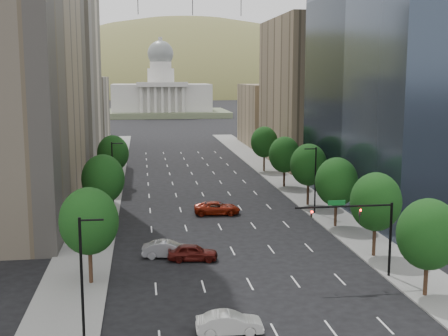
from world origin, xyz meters
name	(u,v)px	position (x,y,z in m)	size (l,w,h in m)	color
sidewalk_left	(97,212)	(-15.50, 60.00, 0.07)	(6.00, 200.00, 0.15)	slate
sidewalk_right	(318,205)	(15.50, 60.00, 0.07)	(6.00, 200.00, 0.15)	slate
midrise_cream_left	(61,80)	(-25.00, 103.00, 17.50)	(14.00, 30.00, 35.00)	beige
filler_left	(80,112)	(-25.00, 136.00, 9.00)	(14.00, 26.00, 18.00)	beige
parking_tan_right	(306,92)	(25.00, 100.00, 15.00)	(14.00, 30.00, 30.00)	#8C7759
filler_right	(271,115)	(25.00, 133.00, 8.00)	(14.00, 26.00, 16.00)	#8C7759
tree_right_0	(428,234)	(14.00, 25.00, 5.39)	(5.20, 5.20, 8.39)	#382316
tree_right_1	(376,202)	(14.00, 36.00, 5.75)	(5.20, 5.20, 8.75)	#382316
tree_right_2	(336,182)	(14.00, 48.00, 5.60)	(5.20, 5.20, 8.61)	#382316
tree_right_3	(309,165)	(14.00, 60.00, 5.89)	(5.20, 5.20, 8.89)	#382316
tree_right_4	(284,155)	(14.00, 74.00, 5.46)	(5.20, 5.20, 8.46)	#382316
tree_right_5	(264,142)	(14.00, 90.00, 5.75)	(5.20, 5.20, 8.75)	#382316
tree_left_0	(89,221)	(-14.00, 32.00, 5.75)	(5.20, 5.20, 8.75)	#382316
tree_left_1	(103,179)	(-14.00, 52.00, 5.96)	(5.20, 5.20, 8.97)	#382316
tree_left_2	(113,153)	(-14.00, 78.00, 5.68)	(5.20, 5.20, 8.68)	#382316
streetlight_rn	(315,178)	(13.44, 55.00, 4.84)	(1.70, 0.20, 9.00)	black
streetlight_ls	(83,277)	(-13.44, 20.00, 4.84)	(1.70, 0.20, 9.00)	black
streetlight_ln	(113,171)	(-13.44, 65.00, 4.84)	(1.70, 0.20, 9.00)	black
traffic_signal	(365,223)	(10.53, 30.00, 5.17)	(9.12, 0.40, 7.38)	black
capitol	(161,97)	(0.00, 249.71, 8.58)	(60.00, 40.00, 35.20)	#596647
foothills	(183,129)	(34.67, 599.39, -37.78)	(720.00, 413.00, 263.00)	olive
car_white	(229,323)	(-3.32, 20.28, 0.79)	(1.68, 4.81, 1.59)	silver
car_maroon	(193,252)	(-4.45, 37.35, 0.85)	(2.01, 5.00, 1.70)	#430E0B
car_silver	(168,249)	(-6.87, 38.79, 0.85)	(1.81, 5.18, 1.71)	#9C9CA2
car_red_far	(217,208)	(0.52, 56.58, 0.85)	(2.83, 6.15, 1.71)	maroon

